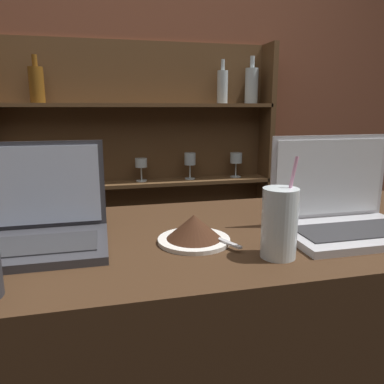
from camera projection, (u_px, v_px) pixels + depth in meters
back_wall at (142, 109)px, 2.14m from camera, size 7.00×0.06×2.70m
back_shelf at (142, 189)px, 2.16m from camera, size 1.52×0.18×1.71m
laptop_near at (37, 224)px, 0.85m from camera, size 0.31×0.23×0.23m
laptop_far at (343, 211)px, 0.95m from camera, size 0.34×0.23×0.24m
cake_plate at (194, 230)px, 0.87m from camera, size 0.17×0.18×0.07m
water_glass at (279, 223)px, 0.78m from camera, size 0.08×0.08×0.21m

